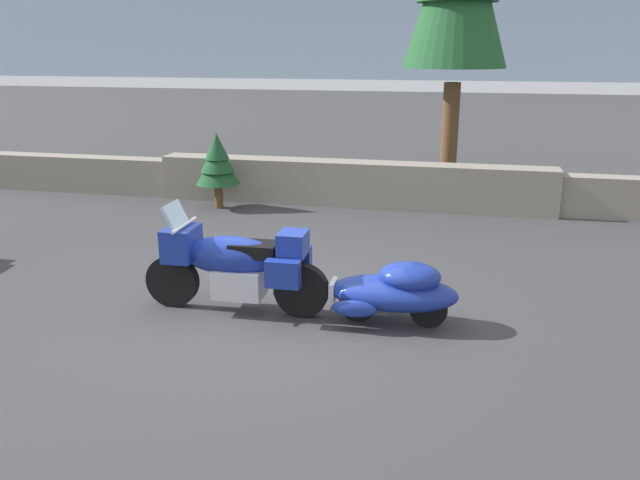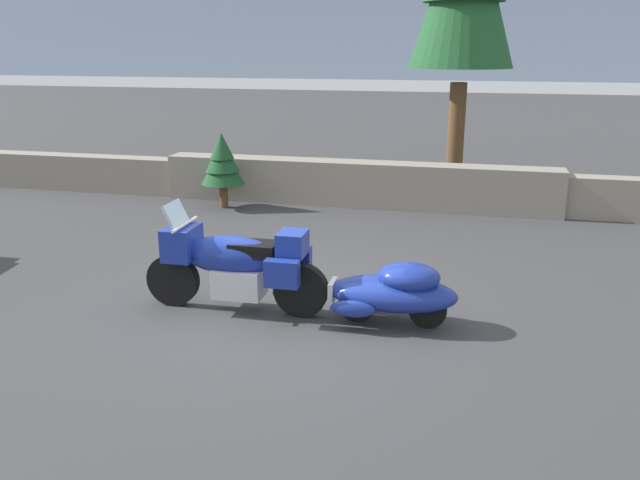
# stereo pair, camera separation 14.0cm
# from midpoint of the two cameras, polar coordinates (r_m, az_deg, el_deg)

# --- Properties ---
(ground_plane) EXTENTS (80.00, 80.00, 0.00)m
(ground_plane) POSITION_cam_midpoint_polar(r_m,az_deg,el_deg) (8.12, -4.69, -6.19)
(ground_plane) COLOR #38383A
(stone_guard_wall) EXTENTS (24.00, 0.60, 0.90)m
(stone_guard_wall) POSITION_cam_midpoint_polar(r_m,az_deg,el_deg) (13.35, 2.09, 4.85)
(stone_guard_wall) COLOR gray
(stone_guard_wall) RESTS_ON ground
(distant_ridgeline) EXTENTS (240.00, 80.00, 16.00)m
(distant_ridgeline) POSITION_cam_midpoint_polar(r_m,az_deg,el_deg) (103.01, 11.99, 19.02)
(distant_ridgeline) COLOR #8C9EB7
(distant_ridgeline) RESTS_ON ground
(touring_motorcycle) EXTENTS (2.31, 0.77, 1.33)m
(touring_motorcycle) POSITION_cam_midpoint_polar(r_m,az_deg,el_deg) (7.97, -7.98, -1.98)
(touring_motorcycle) COLOR black
(touring_motorcycle) RESTS_ON ground
(car_shaped_trailer) EXTENTS (2.21, 0.79, 0.76)m
(car_shaped_trailer) POSITION_cam_midpoint_polar(r_m,az_deg,el_deg) (7.64, 5.98, -4.41)
(car_shaped_trailer) COLOR black
(car_shaped_trailer) RESTS_ON ground
(pine_sapling_near) EXTENTS (0.87, 0.87, 1.50)m
(pine_sapling_near) POSITION_cam_midpoint_polar(r_m,az_deg,el_deg) (13.15, -9.26, 6.78)
(pine_sapling_near) COLOR brown
(pine_sapling_near) RESTS_ON ground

